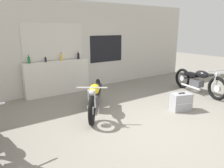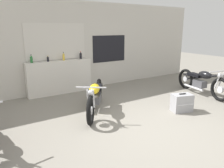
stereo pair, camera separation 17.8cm
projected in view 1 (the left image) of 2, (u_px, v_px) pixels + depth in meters
The scene contains 10 objects.
ground_plane at pixel (156, 130), 4.38m from camera, with size 24.00×24.00×0.00m, color gray.
wall_back at pixel (74, 47), 6.92m from camera, with size 10.00×0.07×2.80m.
sill_counter at pixel (58, 78), 6.64m from camera, with size 1.99×0.28×1.02m.
bottle_leftmost at pixel (29, 60), 6.06m from camera, with size 0.07×0.07×0.23m.
bottle_left_center at pixel (46, 59), 6.32m from camera, with size 0.06×0.06×0.17m.
bottle_center at pixel (61, 57), 6.56m from camera, with size 0.07×0.07×0.25m.
bottle_right_center at pixel (78, 56), 6.90m from camera, with size 0.07×0.07×0.24m.
motorcycle_yellow at pixel (95, 96), 5.24m from camera, with size 1.35×1.79×0.79m.
motorcycle_black at pixel (198, 81), 6.71m from camera, with size 0.66×2.05×0.83m.
hard_case_silver at pixel (181, 102), 5.35m from camera, with size 0.54×0.42×0.46m.
Camera 1 is at (-3.02, -2.78, 1.98)m, focal length 35.00 mm.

